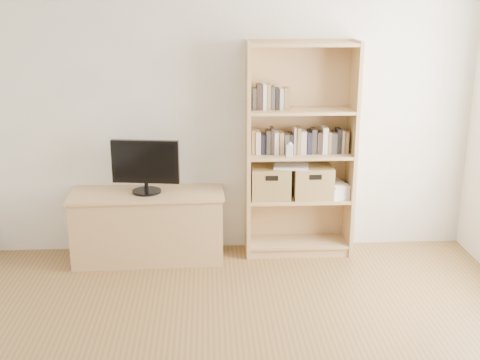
{
  "coord_description": "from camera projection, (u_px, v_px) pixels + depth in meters",
  "views": [
    {
      "loc": [
        -0.18,
        -2.87,
        2.27
      ],
      "look_at": [
        0.09,
        1.9,
        0.84
      ],
      "focal_mm": 45.0,
      "sensor_mm": 36.0,
      "label": 1
    }
  ],
  "objects": [
    {
      "name": "back_wall",
      "position": [
        227.0,
        112.0,
        5.42
      ],
      "size": [
        4.5,
        0.02,
        2.6
      ],
      "primitive_type": "cube",
      "color": "silver",
      "rests_on": "floor"
    },
    {
      "name": "tv_stand",
      "position": [
        148.0,
        227.0,
        5.43
      ],
      "size": [
        1.34,
        0.54,
        0.61
      ],
      "primitive_type": "cube",
      "rotation": [
        0.0,
        0.0,
        0.03
      ],
      "color": "tan",
      "rests_on": "floor"
    },
    {
      "name": "bookshelf",
      "position": [
        300.0,
        151.0,
        5.38
      ],
      "size": [
        0.97,
        0.35,
        1.95
      ],
      "primitive_type": "cube",
      "rotation": [
        0.0,
        0.0,
        -0.0
      ],
      "color": "tan",
      "rests_on": "floor"
    },
    {
      "name": "television",
      "position": [
        146.0,
        167.0,
        5.27
      ],
      "size": [
        0.6,
        0.13,
        0.47
      ],
      "primitive_type": "cube",
      "rotation": [
        0.0,
        0.0,
        -0.13
      ],
      "color": "black",
      "rests_on": "tv_stand"
    },
    {
      "name": "books_row_mid",
      "position": [
        300.0,
        142.0,
        5.38
      ],
      "size": [
        0.77,
        0.18,
        0.21
      ],
      "primitive_type": "cube",
      "rotation": [
        0.0,
        0.0,
        0.04
      ],
      "color": "olive",
      "rests_on": "bookshelf"
    },
    {
      "name": "books_row_upper",
      "position": [
        277.0,
        97.0,
        5.26
      ],
      "size": [
        0.39,
        0.15,
        0.2
      ],
      "primitive_type": "cube",
      "rotation": [
        0.0,
        0.0,
        0.03
      ],
      "color": "olive",
      "rests_on": "bookshelf"
    },
    {
      "name": "baby_monitor",
      "position": [
        290.0,
        151.0,
        5.27
      ],
      "size": [
        0.06,
        0.05,
        0.11
      ],
      "primitive_type": "cube",
      "rotation": [
        0.0,
        0.0,
        -0.25
      ],
      "color": "white",
      "rests_on": "bookshelf"
    },
    {
      "name": "basket_left",
      "position": [
        271.0,
        182.0,
        5.45
      ],
      "size": [
        0.36,
        0.3,
        0.29
      ],
      "primitive_type": "cube",
      "rotation": [
        0.0,
        0.0,
        -0.05
      ],
      "color": "olive",
      "rests_on": "bookshelf"
    },
    {
      "name": "basket_right",
      "position": [
        312.0,
        182.0,
        5.47
      ],
      "size": [
        0.36,
        0.3,
        0.29
      ],
      "primitive_type": "cube",
      "rotation": [
        0.0,
        0.0,
        0.02
      ],
      "color": "olive",
      "rests_on": "bookshelf"
    },
    {
      "name": "laptop",
      "position": [
        291.0,
        166.0,
        5.4
      ],
      "size": [
        0.33,
        0.26,
        0.02
      ],
      "primitive_type": "cube",
      "rotation": [
        0.0,
        0.0,
        -0.16
      ],
      "color": "white",
      "rests_on": "basket_left"
    },
    {
      "name": "magazine_stack",
      "position": [
        335.0,
        190.0,
        5.5
      ],
      "size": [
        0.23,
        0.28,
        0.11
      ],
      "primitive_type": "cube",
      "rotation": [
        0.0,
        0.0,
        0.24
      ],
      "color": "silver",
      "rests_on": "bookshelf"
    }
  ]
}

